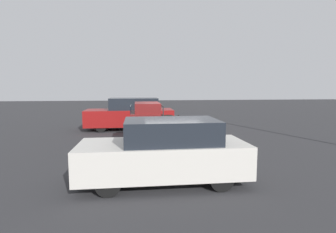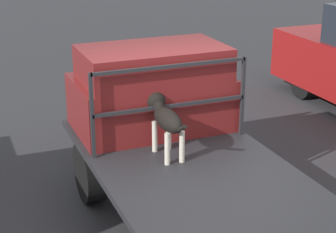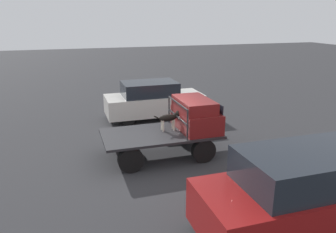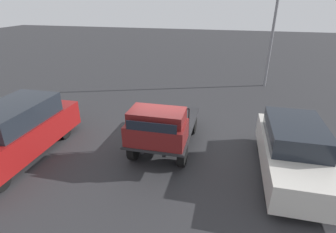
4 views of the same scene
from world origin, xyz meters
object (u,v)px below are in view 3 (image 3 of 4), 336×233
(flatbed_truck, at_px, (161,139))
(parked_sedan, at_px, (153,100))
(dog, at_px, (171,117))
(parked_pickup_far, at_px, (313,193))

(flatbed_truck, distance_m, parked_sedan, 4.34)
(dog, relative_size, parked_sedan, 0.23)
(flatbed_truck, distance_m, parked_pickup_far, 5.23)
(dog, relative_size, parked_pickup_far, 0.20)
(parked_pickup_far, bearing_deg, parked_sedan, 107.20)
(parked_sedan, bearing_deg, flatbed_truck, -104.88)
(flatbed_truck, xyz_separation_m, dog, (0.42, 0.15, 0.68))
(parked_pickup_far, bearing_deg, dog, 117.60)
(dog, bearing_deg, flatbed_truck, -163.62)
(flatbed_truck, height_order, parked_pickup_far, parked_pickup_far)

